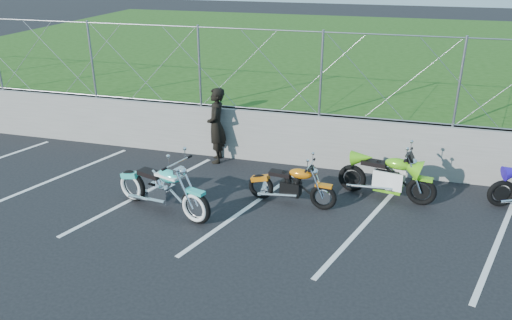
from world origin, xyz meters
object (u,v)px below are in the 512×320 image
(naked_orange, at_px, (293,186))
(cruiser_turquoise, at_px, (164,190))
(sportbike_green, at_px, (388,178))
(person_standing, at_px, (216,125))

(naked_orange, bearing_deg, cruiser_turquoise, -151.44)
(sportbike_green, xyz_separation_m, person_standing, (-4.19, 0.96, 0.48))
(cruiser_turquoise, relative_size, sportbike_green, 1.13)
(naked_orange, height_order, sportbike_green, sportbike_green)
(cruiser_turquoise, xyz_separation_m, sportbike_green, (4.32, 1.85, -0.01))
(naked_orange, relative_size, sportbike_green, 0.92)
(person_standing, bearing_deg, naked_orange, 37.26)
(sportbike_green, height_order, person_standing, person_standing)
(cruiser_turquoise, distance_m, person_standing, 2.85)
(cruiser_turquoise, distance_m, sportbike_green, 4.70)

